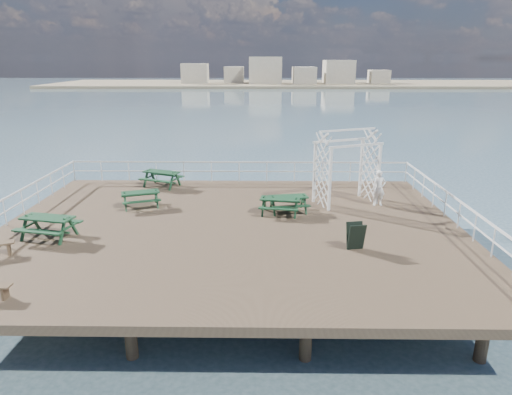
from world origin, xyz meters
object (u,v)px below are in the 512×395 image
object	(u,v)px
trellis_arbor	(346,171)
person	(379,188)
picnic_table_b	(162,176)
picnic_table_d	(48,223)
picnic_table_e	(280,203)
picnic_table_a	(141,196)
picnic_table_c	(288,200)

from	to	relation	value
trellis_arbor	person	size ratio (longest dim) A/B	2.13
picnic_table_b	picnic_table_d	distance (m)	7.55
trellis_arbor	person	world-z (taller)	trellis_arbor
picnic_table_e	person	distance (m)	4.64
picnic_table_d	trellis_arbor	distance (m)	12.41
trellis_arbor	person	distance (m)	1.62
picnic_table_d	trellis_arbor	size ratio (longest dim) A/B	0.64
picnic_table_b	picnic_table_d	size ratio (longest dim) A/B	1.04
picnic_table_a	picnic_table_b	xyz separation A→B (m)	(0.21, 3.38, 0.07)
picnic_table_e	picnic_table_d	bearing A→B (deg)	-153.33
picnic_table_a	picnic_table_d	distance (m)	4.42
picnic_table_d	person	bearing A→B (deg)	29.63
trellis_arbor	picnic_table_b	bearing A→B (deg)	140.68
picnic_table_a	person	world-z (taller)	person
picnic_table_c	picnic_table_d	world-z (taller)	picnic_table_d
picnic_table_a	picnic_table_c	distance (m)	6.51
picnic_table_a	picnic_table_d	xyz separation A→B (m)	(-2.43, -3.69, 0.08)
picnic_table_a	picnic_table_d	world-z (taller)	picnic_table_d
picnic_table_e	person	size ratio (longest dim) A/B	1.15
picnic_table_d	picnic_table_a	bearing A→B (deg)	68.81
picnic_table_a	person	distance (m)	10.57
picnic_table_b	person	size ratio (longest dim) A/B	1.42
person	picnic_table_e	bearing A→B (deg)	-168.40
picnic_table_a	picnic_table_e	size ratio (longest dim) A/B	1.08
picnic_table_a	picnic_table_b	size ratio (longest dim) A/B	0.87
picnic_table_e	trellis_arbor	xyz separation A→B (m)	(3.02, 1.62, 0.99)
picnic_table_b	picnic_table_e	xyz separation A→B (m)	(5.90, -4.28, -0.06)
picnic_table_a	picnic_table_e	distance (m)	6.18
picnic_table_d	person	xyz separation A→B (m)	(12.98, 4.09, 0.20)
picnic_table_c	picnic_table_d	size ratio (longest dim) A/B	0.85
picnic_table_c	person	bearing A→B (deg)	3.08
picnic_table_b	picnic_table_e	distance (m)	7.29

